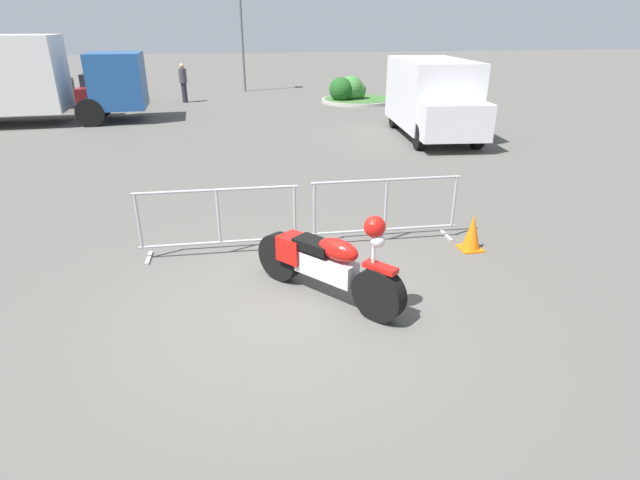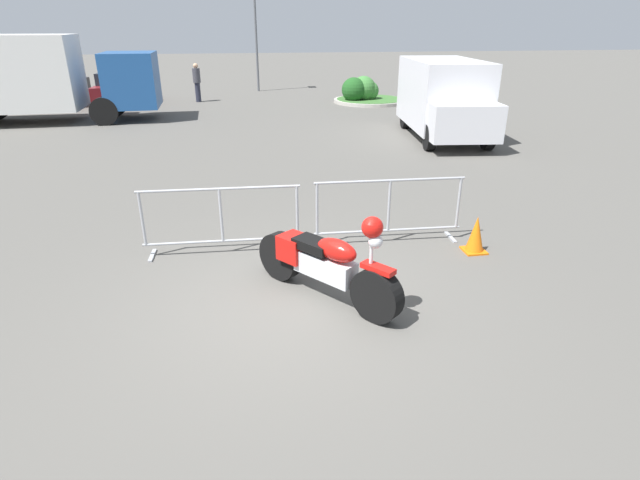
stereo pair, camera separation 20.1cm
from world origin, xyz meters
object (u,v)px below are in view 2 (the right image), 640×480
(delivery_van, at_px, (444,97))
(traffic_cone, at_px, (476,235))
(crowd_barrier_far, at_px, (389,210))
(parked_car_maroon, at_px, (122,88))
(crowd_barrier_near, at_px, (221,220))
(box_truck, at_px, (29,76))
(parked_car_black, at_px, (54,87))
(motorcycle, at_px, (325,263))
(pedestrian, at_px, (197,81))
(street_lamp, at_px, (255,15))

(delivery_van, bearing_deg, traffic_cone, -11.89)
(crowd_barrier_far, distance_m, parked_car_maroon, 18.23)
(crowd_barrier_near, relative_size, box_truck, 0.31)
(crowd_barrier_far, distance_m, parked_car_black, 19.72)
(motorcycle, relative_size, pedestrian, 1.14)
(parked_car_maroon, bearing_deg, motorcycle, -160.31)
(box_truck, height_order, delivery_van, box_truck)
(crowd_barrier_near, height_order, street_lamp, street_lamp)
(parked_car_black, bearing_deg, pedestrian, -87.86)
(box_truck, height_order, parked_car_maroon, box_truck)
(crowd_barrier_near, relative_size, traffic_cone, 4.13)
(crowd_barrier_near, relative_size, parked_car_black, 0.55)
(parked_car_black, xyz_separation_m, parked_car_maroon, (2.87, -0.20, -0.05))
(box_truck, xyz_separation_m, street_lamp, (8.36, 8.06, 2.08))
(delivery_van, xyz_separation_m, pedestrian, (-8.06, 9.14, -0.32))
(traffic_cone, bearing_deg, crowd_barrier_near, 171.22)
(box_truck, relative_size, parked_car_maroon, 1.86)
(parked_car_black, bearing_deg, crowd_barrier_near, -154.40)
(box_truck, bearing_deg, delivery_van, -20.98)
(delivery_van, bearing_deg, parked_car_maroon, -121.60)
(parked_car_black, bearing_deg, parked_car_maroon, -92.20)
(parked_car_black, distance_m, parked_car_maroon, 2.88)
(delivery_van, bearing_deg, box_truck, -102.50)
(delivery_van, relative_size, pedestrian, 3.07)
(motorcycle, height_order, delivery_van, delivery_van)
(pedestrian, bearing_deg, motorcycle, 67.23)
(box_truck, bearing_deg, traffic_cone, -52.71)
(parked_car_black, bearing_deg, motorcycle, -152.83)
(parked_car_black, relative_size, street_lamp, 0.78)
(traffic_cone, xyz_separation_m, street_lamp, (-2.31, 21.16, 3.42))
(motorcycle, xyz_separation_m, box_truck, (-8.09, 14.13, 1.13))
(traffic_cone, bearing_deg, delivery_van, 71.50)
(crowd_barrier_near, bearing_deg, pedestrian, 94.49)
(box_truck, height_order, parked_car_black, box_truck)
(crowd_barrier_far, bearing_deg, traffic_cone, -25.85)
(crowd_barrier_far, height_order, pedestrian, pedestrian)
(box_truck, bearing_deg, street_lamp, 42.07)
(traffic_cone, bearing_deg, motorcycle, -158.27)
(crowd_barrier_near, height_order, crowd_barrier_far, same)
(box_truck, relative_size, traffic_cone, 13.17)
(crowd_barrier_far, bearing_deg, box_truck, 127.02)
(delivery_van, bearing_deg, crowd_barrier_far, -20.86)
(crowd_barrier_far, distance_m, traffic_cone, 1.41)
(crowd_barrier_far, bearing_deg, parked_car_black, 120.86)
(delivery_van, height_order, traffic_cone, delivery_van)
(crowd_barrier_near, xyz_separation_m, traffic_cone, (3.91, -0.60, -0.27))
(delivery_van, relative_size, street_lamp, 0.91)
(traffic_cone, bearing_deg, crowd_barrier_far, 154.15)
(crowd_barrier_far, bearing_deg, street_lamp, 92.95)
(delivery_van, distance_m, pedestrian, 12.19)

